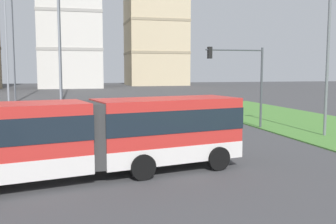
% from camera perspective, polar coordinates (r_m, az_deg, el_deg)
% --- Properties ---
extents(articulated_bus, '(12.06, 4.96, 3.00)m').
position_cam_1_polar(articulated_bus, '(15.56, -9.67, -3.30)').
color(articulated_bus, red).
rests_on(articulated_bus, ground).
extents(traffic_light_far_right, '(4.32, 0.28, 5.78)m').
position_cam_1_polar(traffic_light_far_right, '(28.10, 10.87, 5.67)').
color(traffic_light_far_right, '#474C51').
rests_on(traffic_light_far_right, ground).
extents(streetlight_median, '(0.70, 0.28, 9.89)m').
position_cam_1_polar(streetlight_median, '(26.42, 22.29, 8.30)').
color(streetlight_median, slate).
rests_on(streetlight_median, ground).
extents(apartment_tower_centre, '(16.47, 15.46, 43.61)m').
position_cam_1_polar(apartment_tower_centre, '(114.77, -1.84, 14.92)').
color(apartment_tower_centre, beige).
rests_on(apartment_tower_centre, ground).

